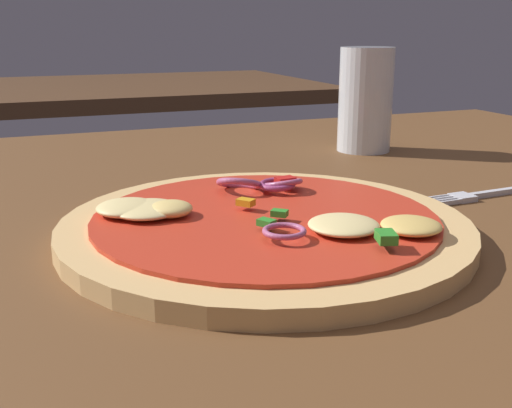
# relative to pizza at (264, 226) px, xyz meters

# --- Properties ---
(dining_table) EXTENTS (1.15, 1.03, 0.03)m
(dining_table) POSITION_rel_pizza_xyz_m (0.05, 0.00, -0.03)
(dining_table) COLOR brown
(dining_table) RESTS_ON ground
(pizza) EXTENTS (0.30, 0.30, 0.03)m
(pizza) POSITION_rel_pizza_xyz_m (0.00, 0.00, 0.00)
(pizza) COLOR tan
(pizza) RESTS_ON dining_table
(fork) EXTENTS (0.16, 0.02, 0.01)m
(fork) POSITION_rel_pizza_xyz_m (0.23, 0.03, -0.01)
(fork) COLOR silver
(fork) RESTS_ON dining_table
(beer_glass) EXTENTS (0.06, 0.06, 0.12)m
(beer_glass) POSITION_rel_pizza_xyz_m (0.24, 0.26, 0.05)
(beer_glass) COLOR silver
(beer_glass) RESTS_ON dining_table
(background_table) EXTENTS (0.89, 0.67, 0.03)m
(background_table) POSITION_rel_pizza_xyz_m (0.18, 1.26, -0.03)
(background_table) COLOR #4C301C
(background_table) RESTS_ON ground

